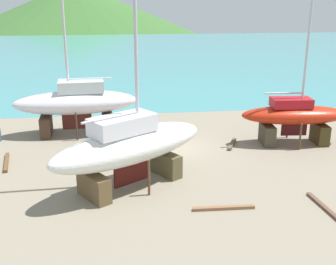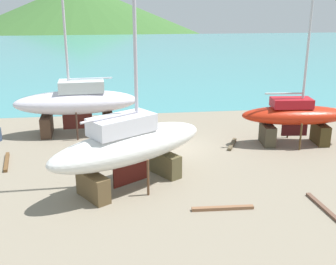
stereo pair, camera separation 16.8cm
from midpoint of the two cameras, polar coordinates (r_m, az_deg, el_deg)
name	(u,v)px [view 2 (the right image)]	position (r m, az deg, el deg)	size (l,w,h in m)	color
ground_plane	(184,165)	(23.77, 2.41, -4.46)	(45.53, 45.53, 0.00)	gray
sea_water	(137,53)	(73.96, -4.24, 10.77)	(141.04, 80.49, 0.01)	teal
headland_hill	(80,22)	(182.86, -11.99, 14.62)	(151.32, 151.32, 30.75)	#39662D
sailboat_large_starboard	(130,145)	(20.48, -5.04, -1.72)	(8.73, 6.95, 15.23)	brown
sailboat_small_center	(295,116)	(27.88, 17.18, 2.14)	(7.11, 2.75, 10.22)	#44361A
sailboat_far_slipway	(77,102)	(29.38, -12.21, 4.05)	(8.54, 3.27, 13.05)	#463123
worker	(163,137)	(25.71, -0.45, -0.65)	(0.40, 0.50, 1.67)	maroon
timber_short_skew	(324,208)	(20.22, 20.84, -9.70)	(2.98, 0.20, 0.13)	brown
timber_long_aft	(7,162)	(25.67, -21.05, -3.77)	(2.86, 0.20, 0.16)	brown
timber_plank_near	(232,144)	(27.16, 8.95, -1.59)	(2.17, 0.23, 0.16)	brown
timber_plank_far	(223,208)	(19.11, 7.75, -10.22)	(2.80, 0.22, 0.15)	brown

